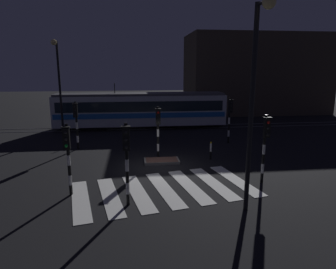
{
  "coord_description": "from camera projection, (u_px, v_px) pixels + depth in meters",
  "views": [
    {
      "loc": [
        -1.39,
        -16.08,
        5.47
      ],
      "look_at": [
        0.81,
        2.26,
        1.4
      ],
      "focal_mm": 32.31,
      "sensor_mm": 36.0,
      "label": 1
    }
  ],
  "objects": [
    {
      "name": "street_lamp_near_kerb",
      "position": [
        255.0,
        86.0,
        10.69
      ],
      "size": [
        0.44,
        1.21,
        7.72
      ],
      "color": "black",
      "rests_on": "ground"
    },
    {
      "name": "building_backdrop",
      "position": [
        255.0,
        74.0,
        37.84
      ],
      "size": [
        16.8,
        8.0,
        9.48
      ],
      "primitive_type": "cube",
      "color": "#42382D",
      "rests_on": "ground"
    },
    {
      "name": "traffic_island",
      "position": [
        162.0,
        161.0,
        17.9
      ],
      "size": [
        2.06,
        1.14,
        0.18
      ],
      "color": "slate",
      "rests_on": "ground"
    },
    {
      "name": "traffic_light_kerb_mid_left",
      "position": [
        127.0,
        153.0,
        11.77
      ],
      "size": [
        0.36,
        0.42,
        3.41
      ],
      "color": "black",
      "rests_on": "ground"
    },
    {
      "name": "crosswalk_zebra",
      "position": [
        164.0,
        189.0,
        13.92
      ],
      "size": [
        8.85,
        5.86,
        0.02
      ],
      "color": "silver",
      "rests_on": "ground"
    },
    {
      "name": "rail_near",
      "position": [
        148.0,
        129.0,
        27.62
      ],
      "size": [
        80.0,
        0.12,
        0.03
      ],
      "primitive_type": "cube",
      "color": "#59595E",
      "rests_on": "ground"
    },
    {
      "name": "ground_plane",
      "position": [
        158.0,
        168.0,
        16.93
      ],
      "size": [
        120.0,
        120.0,
        0.0
      ],
      "primitive_type": "plane",
      "color": "black"
    },
    {
      "name": "traffic_light_corner_far_right",
      "position": [
        230.0,
        114.0,
        22.08
      ],
      "size": [
        0.36,
        0.42,
        3.35
      ],
      "color": "black",
      "rests_on": "ground"
    },
    {
      "name": "traffic_light_corner_far_left",
      "position": [
        76.0,
        118.0,
        20.34
      ],
      "size": [
        0.36,
        0.42,
        3.29
      ],
      "color": "black",
      "rests_on": "ground"
    },
    {
      "name": "tram",
      "position": [
        141.0,
        109.0,
        27.87
      ],
      "size": [
        15.68,
        2.58,
        4.15
      ],
      "color": "silver",
      "rests_on": "ground"
    },
    {
      "name": "traffic_light_median_centre",
      "position": [
        158.0,
        125.0,
        18.21
      ],
      "size": [
        0.36,
        0.42,
        3.22
      ],
      "color": "black",
      "rests_on": "ground"
    },
    {
      "name": "traffic_light_corner_near_right",
      "position": [
        265.0,
        139.0,
        14.22
      ],
      "size": [
        0.36,
        0.42,
        3.35
      ],
      "color": "black",
      "rests_on": "ground"
    },
    {
      "name": "bollard_island_edge",
      "position": [
        211.0,
        150.0,
        18.4
      ],
      "size": [
        0.12,
        0.12,
        1.11
      ],
      "color": "black",
      "rests_on": "ground"
    },
    {
      "name": "rail_far",
      "position": [
        147.0,
        126.0,
        29.01
      ],
      "size": [
        80.0,
        0.12,
        0.03
      ],
      "primitive_type": "cube",
      "color": "#59595E",
      "rests_on": "ground"
    },
    {
      "name": "traffic_light_corner_near_left",
      "position": [
        67.0,
        149.0,
        12.8
      ],
      "size": [
        0.36,
        0.42,
        3.18
      ],
      "color": "black",
      "rests_on": "ground"
    },
    {
      "name": "street_lamp_trackside_left",
      "position": [
        58.0,
        77.0,
        23.75
      ],
      "size": [
        0.44,
        1.21,
        7.58
      ],
      "color": "black",
      "rests_on": "ground"
    }
  ]
}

